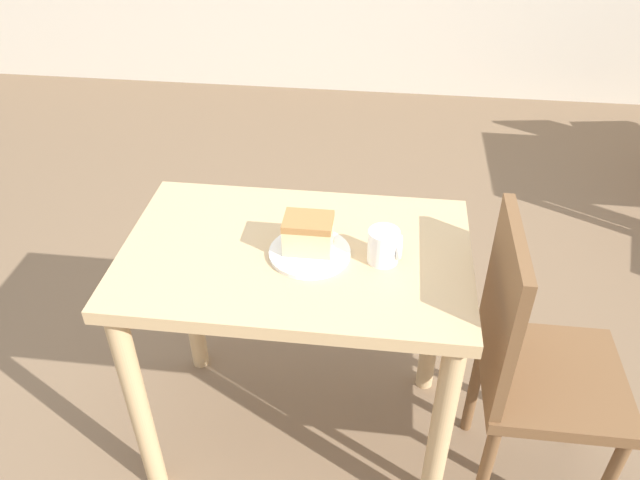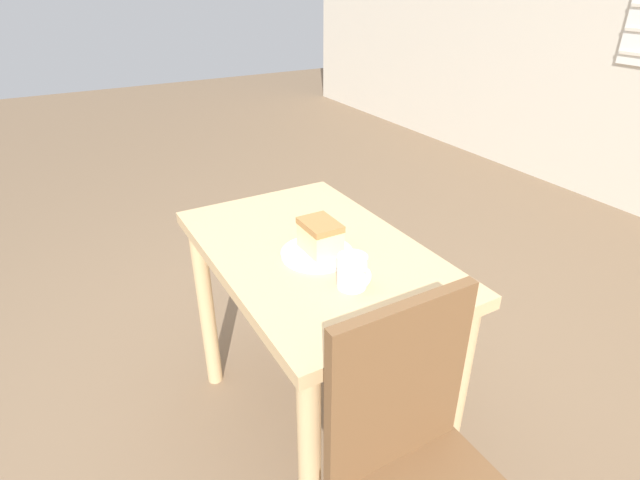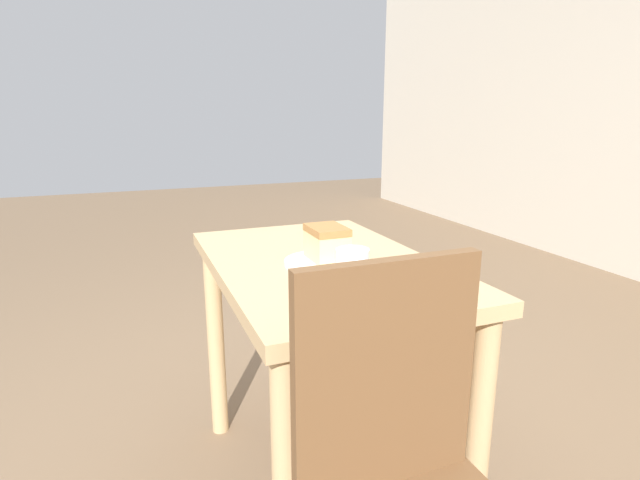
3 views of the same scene
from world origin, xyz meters
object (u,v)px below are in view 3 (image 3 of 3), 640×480
cake_slice (327,243)px  dining_table_near (322,306)px  coffee_mug (353,268)px  plate (323,262)px

cake_slice → dining_table_near: bearing=179.4°
dining_table_near → coffee_mug: bearing=-3.7°
dining_table_near → cake_slice: cake_slice is taller
plate → cake_slice: 0.06m
plate → coffee_mug: (0.20, -0.00, 0.04)m
plate → cake_slice: bearing=111.2°
coffee_mug → dining_table_near: bearing=176.3°
dining_table_near → coffee_mug: 0.30m
dining_table_near → coffee_mug: size_ratio=10.08×
dining_table_near → plate: size_ratio=4.32×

